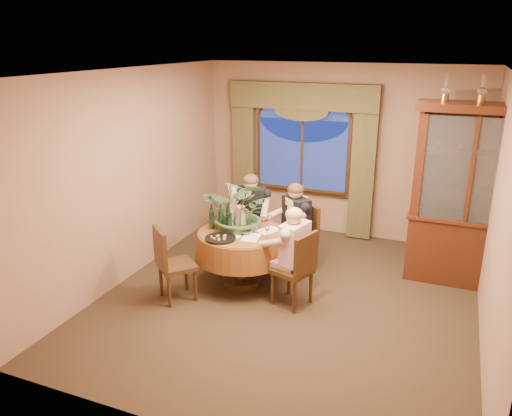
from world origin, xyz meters
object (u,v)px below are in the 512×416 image
at_px(dining_table, 242,258).
at_px(oil_lamp_left, 446,88).
at_px(chair_back_right, 298,240).
at_px(china_cabinet, 467,197).
at_px(centerpiece_plant, 241,184).
at_px(wine_bottle_0, 230,220).
at_px(chair_front_left, 177,264).
at_px(chair_right, 292,268).
at_px(chair_back, 248,228).
at_px(wine_bottle_2, 231,218).
at_px(oil_lamp_center, 482,89).
at_px(stoneware_vase, 240,217).
at_px(wine_bottle_5, 220,215).
at_px(person_scarf, 296,228).
at_px(person_back, 251,218).
at_px(wine_bottle_4, 221,217).
at_px(olive_bowl, 245,232).
at_px(person_pink, 294,256).
at_px(wine_bottle_3, 229,214).
at_px(wine_bottle_1, 212,217).

bearing_deg(dining_table, oil_lamp_left, 27.52).
bearing_deg(chair_back_right, china_cabinet, -123.29).
distance_m(oil_lamp_left, centerpiece_plant, 2.83).
relative_size(oil_lamp_left, wine_bottle_0, 1.03).
distance_m(chair_front_left, wine_bottle_0, 0.87).
xyz_separation_m(chair_right, chair_back, (-1.04, 1.07, 0.00)).
height_order(chair_right, wine_bottle_2, wine_bottle_2).
relative_size(dining_table, chair_back_right, 1.30).
height_order(oil_lamp_center, stoneware_vase, oil_lamp_center).
relative_size(dining_table, chair_front_left, 1.30).
xyz_separation_m(wine_bottle_2, wine_bottle_5, (-0.17, 0.05, 0.00)).
xyz_separation_m(chair_back_right, person_scarf, (-0.03, -0.00, 0.17)).
xyz_separation_m(chair_right, stoneware_vase, (-0.86, 0.40, 0.42)).
bearing_deg(centerpiece_plant, person_back, 101.16).
relative_size(oil_lamp_center, person_scarf, 0.26).
xyz_separation_m(oil_lamp_left, wine_bottle_5, (-2.60, -1.12, -1.65)).
bearing_deg(chair_back, wine_bottle_4, 69.78).
distance_m(china_cabinet, olive_bowl, 2.92).
relative_size(chair_back, person_pink, 0.77).
height_order(oil_lamp_left, wine_bottle_5, oil_lamp_left).
bearing_deg(wine_bottle_3, oil_lamp_center, 19.47).
bearing_deg(wine_bottle_4, oil_lamp_center, 21.96).
relative_size(wine_bottle_1, wine_bottle_2, 1.00).
bearing_deg(wine_bottle_4, olive_bowl, -6.29).
height_order(person_pink, wine_bottle_3, person_pink).
bearing_deg(person_back, wine_bottle_1, 60.19).
bearing_deg(wine_bottle_4, oil_lamp_left, 25.13).
bearing_deg(wine_bottle_3, person_pink, -19.07).
bearing_deg(china_cabinet, wine_bottle_5, -159.69).
distance_m(chair_right, stoneware_vase, 1.04).
height_order(dining_table, wine_bottle_3, wine_bottle_3).
distance_m(oil_lamp_center, person_scarf, 2.92).
bearing_deg(wine_bottle_5, wine_bottle_4, -59.89).
distance_m(stoneware_vase, wine_bottle_5, 0.27).
height_order(olive_bowl, wine_bottle_0, wine_bottle_0).
distance_m(oil_lamp_center, wine_bottle_1, 3.72).
xyz_separation_m(china_cabinet, chair_back_right, (-2.11, -0.55, -0.72)).
bearing_deg(wine_bottle_3, chair_front_left, -112.27).
distance_m(oil_lamp_left, wine_bottle_0, 3.18).
bearing_deg(wine_bottle_2, oil_lamp_center, 22.31).
bearing_deg(oil_lamp_center, person_pink, -143.42).
relative_size(wine_bottle_0, wine_bottle_4, 1.00).
bearing_deg(wine_bottle_2, person_scarf, 41.12).
distance_m(chair_front_left, wine_bottle_5, 0.90).
bearing_deg(wine_bottle_3, centerpiece_plant, -4.44).
xyz_separation_m(wine_bottle_0, wine_bottle_1, (-0.28, 0.04, 0.00)).
distance_m(chair_right, olive_bowl, 0.80).
xyz_separation_m(stoneware_vase, wine_bottle_0, (-0.06, -0.21, 0.02)).
relative_size(centerpiece_plant, wine_bottle_2, 3.15).
bearing_deg(person_back, person_scarf, 156.83).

